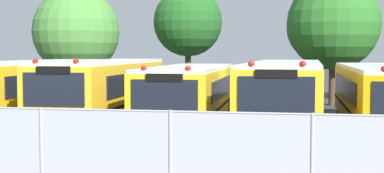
% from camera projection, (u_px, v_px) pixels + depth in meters
% --- Properties ---
extents(ground_plane, '(160.00, 160.00, 0.00)m').
position_uv_depth(ground_plane, '(237.00, 130.00, 20.50)').
color(ground_plane, '#38383D').
extents(school_bus_0, '(2.61, 11.09, 2.68)m').
position_uv_depth(school_bus_0, '(27.00, 89.00, 22.13)').
color(school_bus_0, yellow).
rests_on(school_bus_0, ground_plane).
extents(school_bus_1, '(2.67, 10.29, 2.72)m').
position_uv_depth(school_bus_1, '(106.00, 90.00, 21.35)').
color(school_bus_1, yellow).
rests_on(school_bus_1, ground_plane).
extents(school_bus_2, '(2.70, 9.47, 2.51)m').
position_uv_depth(school_bus_2, '(190.00, 94.00, 20.56)').
color(school_bus_2, yellow).
rests_on(school_bus_2, ground_plane).
extents(school_bus_3, '(2.87, 11.67, 2.68)m').
position_uv_depth(school_bus_3, '(286.00, 93.00, 20.15)').
color(school_bus_3, yellow).
rests_on(school_bus_3, ground_plane).
extents(school_bus_4, '(2.54, 11.42, 2.55)m').
position_uv_depth(school_bus_4, '(380.00, 95.00, 19.60)').
color(school_bus_4, '#EAA80C').
rests_on(school_bus_4, ground_plane).
extents(tree_0, '(5.13, 5.13, 6.67)m').
position_uv_depth(tree_0, '(74.00, 33.00, 32.38)').
color(tree_0, '#4C3823').
rests_on(tree_0, ground_plane).
extents(tree_1, '(4.16, 4.16, 6.79)m').
position_uv_depth(tree_1, '(189.00, 23.00, 32.94)').
color(tree_1, '#4C3823').
rests_on(tree_1, ground_plane).
extents(tree_2, '(5.04, 5.04, 6.96)m').
position_uv_depth(tree_2, '(330.00, 25.00, 29.71)').
color(tree_2, '#4C3823').
rests_on(tree_2, ground_plane).
extents(chainlink_fence, '(21.74, 0.07, 1.78)m').
position_uv_depth(chainlink_fence, '(170.00, 153.00, 10.67)').
color(chainlink_fence, '#9EA0A3').
rests_on(chainlink_fence, ground_plane).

